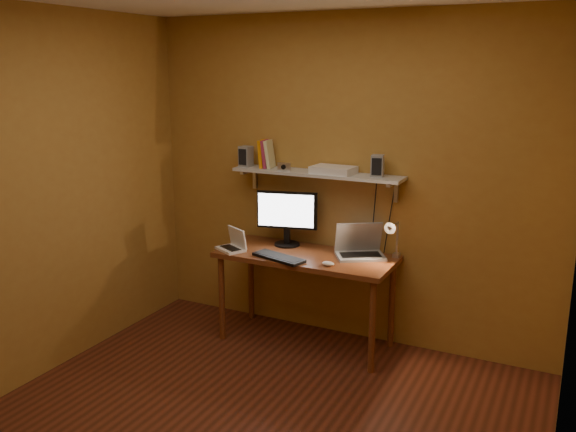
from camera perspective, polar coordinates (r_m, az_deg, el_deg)
The scene contains 14 objects.
room at distance 3.46m, azimuth -4.03°, elevation -0.98°, with size 3.44×3.24×2.64m.
desk at distance 4.82m, azimuth 1.69°, elevation -4.55°, with size 1.40×0.60×0.75m.
wall_shelf at distance 4.83m, azimuth 2.71°, elevation 3.96°, with size 1.40×0.25×0.21m.
monitor at distance 4.97m, azimuth -0.10°, elevation 0.06°, with size 0.49×0.25×0.45m.
laptop at distance 4.77m, azimuth 6.71°, elevation -2.92°, with size 0.44×0.41×0.26m.
netbook at distance 4.91m, azimuth -5.11°, elevation -2.60°, with size 0.28×0.26×0.18m.
keyboard at distance 4.67m, azimuth -0.87°, elevation -3.91°, with size 0.44×0.15×0.02m, color black.
mouse at distance 4.52m, azimuth 3.78°, elevation -4.47°, with size 0.09×0.06×0.03m, color white.
desk_lamp at distance 4.63m, azimuth 9.81°, elevation -1.73°, with size 0.09×0.23×0.38m.
speaker_left at distance 5.09m, azimuth -3.96°, elevation 5.59°, with size 0.09×0.09×0.17m, color gray.
speaker_right at distance 4.65m, azimuth 8.37°, elevation 4.68°, with size 0.09×0.09×0.16m, color gray.
books at distance 5.01m, azimuth -2.06°, elevation 5.83°, with size 0.14×0.16×0.23m.
shelf_camera at distance 4.88m, azimuth -0.38°, elevation 4.64°, with size 0.11×0.06×0.06m.
router at distance 4.76m, azimuth 4.28°, elevation 4.33°, with size 0.33×0.22×0.05m, color white.
Camera 1 is at (1.70, -2.89, 2.18)m, focal length 38.00 mm.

